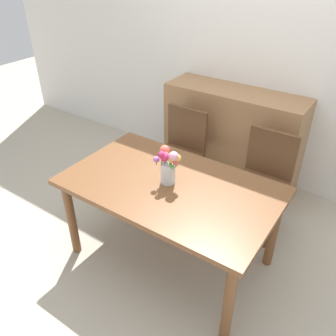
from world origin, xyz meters
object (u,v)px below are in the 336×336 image
(flower_vase, at_px, (168,164))
(dining_table, at_px, (170,194))
(dresser, at_px, (231,137))
(chair_left, at_px, (181,148))
(chair_right, at_px, (264,176))

(flower_vase, bearing_deg, dining_table, -25.26)
(dining_table, distance_m, dresser, 1.34)
(chair_left, relative_size, dresser, 0.64)
(dresser, distance_m, flower_vase, 1.38)
(chair_left, height_order, dresser, dresser)
(flower_vase, bearing_deg, chair_left, 116.54)
(chair_right, height_order, dresser, dresser)
(dresser, bearing_deg, flower_vase, -85.43)
(chair_right, relative_size, flower_vase, 3.28)
(chair_left, relative_size, flower_vase, 3.28)
(dining_table, relative_size, chair_right, 1.72)
(dresser, height_order, flower_vase, flower_vase)
(dining_table, height_order, chair_right, chair_right)
(dresser, relative_size, flower_vase, 5.13)
(chair_right, relative_size, dresser, 0.64)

